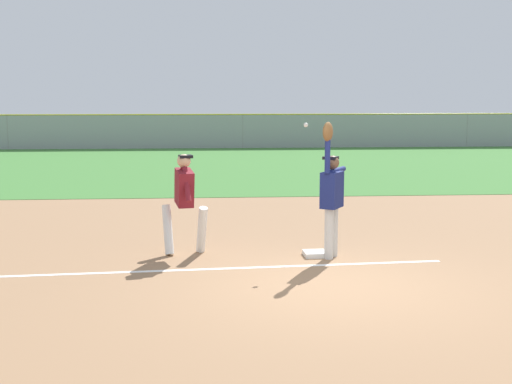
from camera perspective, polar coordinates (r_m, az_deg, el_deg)
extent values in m
plane|color=#936D4C|center=(10.03, 6.29, -7.67)|extent=(75.83, 75.83, 0.00)
cube|color=#3D7533|center=(26.04, -0.18, 2.26)|extent=(45.46, 16.04, 0.01)
cube|color=white|center=(10.91, -15.65, -6.60)|extent=(11.98, 0.92, 0.01)
cube|color=white|center=(11.69, 4.94, -5.14)|extent=(0.40, 0.40, 0.08)
cylinder|color=silver|center=(11.63, 6.46, -3.29)|extent=(0.21, 0.21, 0.85)
cylinder|color=silver|center=(11.45, 6.09, -3.47)|extent=(0.21, 0.21, 0.85)
cube|color=navy|center=(11.41, 6.34, 0.19)|extent=(0.45, 0.51, 0.60)
sphere|color=brown|center=(11.36, 6.37, 2.46)|extent=(0.32, 0.32, 0.23)
cube|color=black|center=(11.36, 6.23, 2.84)|extent=(0.29, 0.29, 0.05)
cylinder|color=navy|center=(11.14, 5.97, 3.15)|extent=(0.12, 0.12, 0.62)
cylinder|color=navy|center=(11.58, 6.76, 1.79)|extent=(0.40, 0.57, 0.09)
ellipsoid|color=brown|center=(11.12, 6.00, 5.00)|extent=(0.27, 0.31, 0.32)
cylinder|color=white|center=(11.76, -4.52, -3.13)|extent=(0.24, 0.45, 0.85)
cylinder|color=white|center=(11.81, -7.35, -3.12)|extent=(0.24, 0.45, 0.85)
cube|color=maroon|center=(11.66, -5.99, 0.36)|extent=(0.37, 0.57, 0.66)
sphere|color=#DBAD84|center=(11.61, -6.02, 2.59)|extent=(0.27, 0.27, 0.23)
cube|color=black|center=(11.61, -5.88, 2.96)|extent=(0.26, 0.24, 0.05)
cylinder|color=maroon|center=(11.86, -6.19, 0.90)|extent=(0.17, 0.41, 0.58)
cylinder|color=maroon|center=(11.43, -5.79, 0.63)|extent=(0.17, 0.41, 0.58)
sphere|color=white|center=(11.51, 4.17, 5.58)|extent=(0.07, 0.07, 0.07)
cube|color=#93999E|center=(33.95, -1.11, 5.05)|extent=(45.46, 0.06, 1.64)
cylinder|color=yellow|center=(33.91, -1.11, 6.48)|extent=(45.46, 0.06, 0.06)
cylinder|color=gray|center=(35.24, -19.96, 4.67)|extent=(0.08, 0.08, 1.64)
cylinder|color=gray|center=(33.95, -1.11, 5.05)|extent=(0.08, 0.08, 1.64)
cylinder|color=gray|center=(36.36, 17.15, 4.90)|extent=(0.08, 0.08, 1.64)
cube|color=white|center=(38.43, -15.07, 4.78)|extent=(4.44, 2.00, 0.55)
cube|color=#2D333D|center=(38.40, -15.10, 5.49)|extent=(2.24, 1.80, 0.40)
cylinder|color=black|center=(39.17, -12.73, 4.52)|extent=(0.61, 0.23, 0.60)
cylinder|color=black|center=(37.29, -13.10, 4.33)|extent=(0.61, 0.23, 0.60)
cylinder|color=black|center=(39.64, -16.91, 4.41)|extent=(0.61, 0.23, 0.60)
cylinder|color=black|center=(37.78, -17.47, 4.21)|extent=(0.61, 0.23, 0.60)
cube|color=tan|center=(37.16, -6.88, 4.90)|extent=(4.59, 2.38, 0.55)
cube|color=#2D333D|center=(37.14, -6.89, 5.63)|extent=(2.38, 1.98, 0.40)
cylinder|color=black|center=(38.24, -4.79, 4.61)|extent=(0.62, 0.29, 0.60)
cylinder|color=black|center=(36.36, -4.48, 4.42)|extent=(0.62, 0.29, 0.60)
cylinder|color=black|center=(38.06, -9.15, 4.52)|extent=(0.62, 0.29, 0.60)
cylinder|color=black|center=(36.17, -9.07, 4.32)|extent=(0.62, 0.29, 0.60)
cube|color=black|center=(37.96, 0.85, 5.03)|extent=(4.57, 2.33, 0.55)
cube|color=#2D333D|center=(37.94, 0.86, 5.74)|extent=(2.36, 1.96, 0.40)
cylinder|color=black|center=(39.20, 2.69, 4.72)|extent=(0.62, 0.28, 0.60)
cylinder|color=black|center=(37.35, 3.32, 4.54)|extent=(0.62, 0.28, 0.60)
cylinder|color=black|center=(38.68, -1.53, 4.68)|extent=(0.62, 0.28, 0.60)
cylinder|color=black|center=(36.80, -1.10, 4.49)|extent=(0.62, 0.28, 0.60)
cube|color=#B7B7BC|center=(38.46, 8.62, 4.98)|extent=(4.45, 2.03, 0.55)
cube|color=#2D333D|center=(38.44, 8.63, 5.68)|extent=(2.25, 1.81, 0.40)
cylinder|color=black|center=(39.71, 10.41, 4.64)|extent=(0.61, 0.24, 0.60)
cylinder|color=black|center=(37.86, 11.04, 4.45)|extent=(0.61, 0.24, 0.60)
cylinder|color=black|center=(39.17, 6.25, 4.68)|extent=(0.61, 0.24, 0.60)
cylinder|color=black|center=(37.29, 6.69, 4.49)|extent=(0.61, 0.24, 0.60)
cube|color=#B21E1E|center=(39.87, 15.17, 4.90)|extent=(4.41, 1.93, 0.55)
cube|color=#2D333D|center=(39.85, 15.19, 5.58)|extent=(2.21, 1.76, 0.40)
cylinder|color=black|center=(41.27, 16.64, 4.56)|extent=(0.60, 0.22, 0.60)
cylinder|color=black|center=(39.49, 17.59, 4.37)|extent=(0.60, 0.22, 0.60)
cylinder|color=black|center=(40.35, 12.76, 4.63)|extent=(0.60, 0.22, 0.60)
cylinder|color=black|center=(38.54, 13.56, 4.44)|extent=(0.60, 0.22, 0.60)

